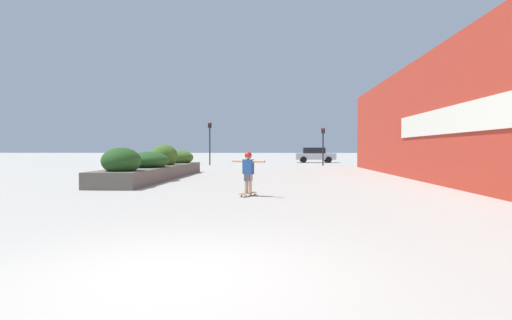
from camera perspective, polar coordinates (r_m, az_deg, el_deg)
The scene contains 9 objects.
ground_plane at distance 4.62m, azimuth -12.24°, elevation -16.02°, with size 300.00×300.00×0.00m, color #ADA89E.
building_wall_right at distance 16.47m, azimuth 26.44°, elevation 5.96°, with size 0.67×33.33×5.42m.
planter_box at distance 19.56m, azimuth -13.99°, elevation -0.89°, with size 1.89×11.36×1.63m.
skateboard at distance 11.88m, azimuth -1.12°, elevation -4.84°, with size 0.52×0.75×0.10m.
skateboarder at distance 11.82m, azimuth -1.12°, elevation -1.15°, with size 1.04×0.60×1.22m.
car_leftmost at distance 40.93m, azimuth 21.11°, elevation 0.59°, with size 4.41×2.03×1.48m.
car_center_left at distance 42.12m, azimuth 8.41°, elevation 0.74°, with size 4.12×1.86×1.57m.
traffic_light_left at distance 35.29m, azimuth -6.63°, elevation 3.36°, with size 0.28×0.30×3.73m.
traffic_light_right at distance 34.48m, azimuth 9.56°, elevation 2.86°, with size 0.28×0.30×3.20m.
Camera 1 is at (1.19, -4.24, 1.39)m, focal length 28.00 mm.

